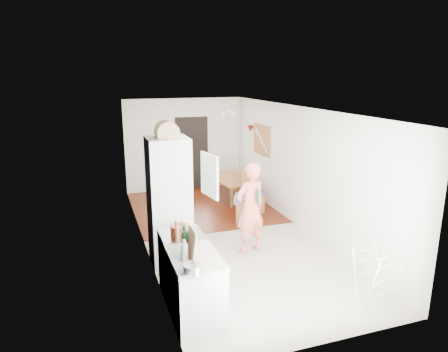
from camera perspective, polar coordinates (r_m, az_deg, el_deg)
room_shell at (r=7.66m, az=0.35°, el=0.20°), size 3.20×7.00×2.50m
floor at (r=8.05m, az=0.33°, el=-8.45°), size 3.20×7.00×0.01m
wood_floor_overlay at (r=9.71m, az=-3.24°, el=-4.38°), size 3.20×3.30×0.01m
sage_wall_panel at (r=5.24m, az=-8.98°, el=0.09°), size 0.02×3.00×1.30m
tile_splashback at (r=4.95m, az=-7.49°, el=-9.28°), size 0.02×1.90×0.50m
doorway_recess at (r=11.02m, az=-4.59°, el=3.23°), size 0.90×0.04×2.00m
base_cabinet at (r=5.34m, az=-4.10°, el=-16.02°), size 0.60×0.90×0.86m
worktop at (r=5.12m, az=-4.20°, el=-11.58°), size 0.62×0.92×0.06m
range_cooker at (r=5.97m, az=-5.98°, el=-12.44°), size 0.60×0.60×0.88m
cooker_top at (r=5.78m, az=-6.10°, el=-8.36°), size 0.60×0.60×0.04m
fridge_housing at (r=6.66m, az=-7.83°, el=-3.69°), size 0.66×0.66×2.15m
fridge_door at (r=6.39m, az=-2.09°, el=0.09°), size 0.14×0.56×0.70m
fridge_interior at (r=6.60m, az=-5.33°, el=0.49°), size 0.02×0.52×0.66m
pinboard at (r=9.90m, az=5.43°, el=5.17°), size 0.03×0.90×0.70m
pinboard_frame at (r=9.89m, az=5.35°, el=5.17°), size 0.00×0.94×0.74m
wall_sconce at (r=10.44m, az=3.80°, el=6.80°), size 0.18×0.18×0.16m
person at (r=7.03m, az=3.81°, el=-3.47°), size 0.81×0.64×1.95m
dining_table at (r=10.26m, az=1.31°, el=-2.00°), size 0.86×1.38×0.46m
dining_chair at (r=9.20m, az=4.14°, el=-2.33°), size 0.48×0.48×0.97m
stool at (r=8.67m, az=2.88°, el=-5.19°), size 0.45×0.45×0.45m
grey_drape at (r=8.57m, az=2.77°, el=-3.27°), size 0.50×0.50×0.17m
drying_rack at (r=6.03m, az=20.83°, el=-13.46°), size 0.51×0.49×0.81m
bread_bin at (r=6.30m, az=-8.18°, el=6.22°), size 0.42×0.41×0.19m
red_casserole at (r=5.66m, az=-6.35°, el=-7.78°), size 0.28×0.28×0.16m
steel_pan at (r=4.68m, az=-4.50°, el=-13.08°), size 0.25×0.25×0.11m
held_bottle at (r=6.88m, az=4.76°, el=-2.91°), size 0.06×0.06×0.26m
bottle_a at (r=5.08m, az=-5.62°, el=-9.50°), size 0.07×0.07×0.31m
bottle_b at (r=5.28m, az=-5.59°, el=-8.76°), size 0.07×0.07×0.28m
bottle_c at (r=4.94m, az=-5.64°, el=-10.80°), size 0.09×0.09×0.22m
pepper_mill_front at (r=5.47m, az=-5.71°, el=-8.20°), size 0.07×0.07×0.23m
pepper_mill_back at (r=5.51m, az=-6.68°, el=-8.00°), size 0.08×0.08×0.24m
chopping_boards at (r=4.97m, az=-4.68°, el=-9.61°), size 0.07×0.29×0.39m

